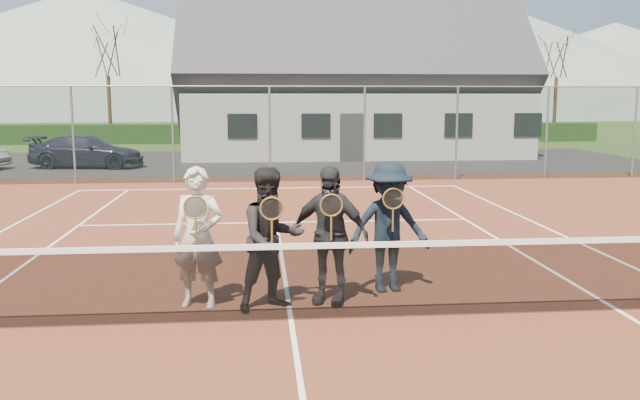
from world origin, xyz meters
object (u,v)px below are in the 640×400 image
object	(u,v)px
clubhouse	(351,68)
player_c	(329,235)
tennis_net	(291,278)
player_a	(198,237)
player_d	(389,227)
car_c	(87,152)
player_b	(272,239)

from	to	relation	value
clubhouse	player_c	bearing A→B (deg)	-98.47
tennis_net	player_a	size ratio (longest dim) A/B	6.49
tennis_net	player_c	bearing A→B (deg)	51.89
clubhouse	player_d	distance (m)	23.21
car_c	player_a	world-z (taller)	player_a
car_c	clubhouse	bearing A→B (deg)	-55.42
car_c	player_c	distance (m)	19.32
player_a	player_b	world-z (taller)	same
player_b	player_d	xyz separation A→B (m)	(1.62, 0.65, -0.00)
player_a	player_d	distance (m)	2.58
player_d	tennis_net	bearing A→B (deg)	-140.94
tennis_net	clubhouse	bearing A→B (deg)	80.54
car_c	player_a	distance (m)	18.76
player_a	car_c	bearing A→B (deg)	107.76
player_a	player_c	world-z (taller)	same
player_c	player_b	bearing A→B (deg)	-166.23
car_c	player_d	bearing A→B (deg)	-146.75
clubhouse	car_c	bearing A→B (deg)	-153.25
player_a	clubhouse	bearing A→B (deg)	77.58
car_c	player_a	bearing A→B (deg)	-154.41
player_c	player_a	bearing A→B (deg)	-179.53
player_b	player_d	distance (m)	1.74
player_c	car_c	bearing A→B (deg)	112.49
tennis_net	clubhouse	world-z (taller)	clubhouse
clubhouse	player_b	size ratio (longest dim) A/B	8.67
player_c	player_d	world-z (taller)	same
player_d	car_c	bearing A→B (deg)	115.42
tennis_net	player_b	bearing A→B (deg)	113.46
player_b	player_a	bearing A→B (deg)	169.69
player_a	player_b	xyz separation A→B (m)	(0.92, -0.17, -0.00)
tennis_net	player_c	size ratio (longest dim) A/B	6.49
car_c	player_d	distance (m)	19.25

